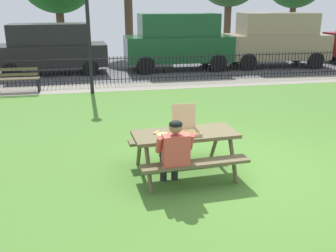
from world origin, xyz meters
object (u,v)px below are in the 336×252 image
at_px(adult_at_table, 174,151).
at_px(parked_car_right, 276,39).
at_px(pizza_box_open, 186,128).
at_px(parked_car_center, 178,40).
at_px(picnic_table_foreground, 185,142).
at_px(park_bench_left, 15,80).
at_px(lamp_post_walkway, 88,19).
at_px(pizza_slice_on_table, 162,133).
at_px(parked_car_left, 51,48).

xyz_separation_m(adult_at_table, parked_car_right, (7.21, 11.31, 0.65)).
bearing_deg(pizza_box_open, parked_car_center, 78.41).
relative_size(picnic_table_foreground, adult_at_table, 1.59).
xyz_separation_m(park_bench_left, lamp_post_walkway, (2.56, -0.69, 1.98)).
xyz_separation_m(picnic_table_foreground, adult_at_table, (-0.30, -0.52, 0.06)).
relative_size(pizza_slice_on_table, parked_car_center, 0.07).
relative_size(pizza_slice_on_table, parked_car_left, 0.07).
xyz_separation_m(pizza_slice_on_table, parked_car_center, (2.63, 10.78, 0.53)).
relative_size(park_bench_left, parked_car_left, 0.34).
distance_m(park_bench_left, lamp_post_walkway, 3.31).
distance_m(lamp_post_walkway, parked_car_left, 4.62).
distance_m(picnic_table_foreground, parked_car_left, 11.28).
relative_size(pizza_box_open, pizza_slice_on_table, 1.52).
height_order(picnic_table_foreground, lamp_post_walkway, lamp_post_walkway).
relative_size(pizza_slice_on_table, adult_at_table, 0.26).
height_order(pizza_box_open, adult_at_table, pizza_box_open).
xyz_separation_m(pizza_slice_on_table, parked_car_right, (7.32, 10.77, 0.53)).
bearing_deg(pizza_slice_on_table, parked_car_right, 55.82).
height_order(lamp_post_walkway, parked_car_center, lamp_post_walkway).
height_order(park_bench_left, parked_car_right, parked_car_right).
relative_size(adult_at_table, parked_car_right, 0.25).
bearing_deg(pizza_box_open, parked_car_left, 106.89).
xyz_separation_m(pizza_box_open, parked_car_right, (6.90, 10.79, 0.45)).
distance_m(adult_at_table, lamp_post_walkway, 7.52).
distance_m(picnic_table_foreground, lamp_post_walkway, 7.10).
distance_m(pizza_slice_on_table, adult_at_table, 0.56).
relative_size(pizza_box_open, adult_at_table, 0.40).
xyz_separation_m(picnic_table_foreground, pizza_slice_on_table, (-0.41, 0.01, 0.18)).
xyz_separation_m(picnic_table_foreground, pizza_box_open, (0.01, -0.01, 0.26)).
bearing_deg(pizza_box_open, picnic_table_foreground, 147.86).
bearing_deg(parked_car_left, adult_at_table, -75.31).
height_order(park_bench_left, parked_car_left, parked_car_left).
relative_size(lamp_post_walkway, parked_car_left, 0.83).
bearing_deg(picnic_table_foreground, parked_car_left, 106.84).
height_order(pizza_box_open, parked_car_left, parked_car_left).
xyz_separation_m(pizza_slice_on_table, parked_car_left, (-2.86, 10.78, 0.32)).
distance_m(parked_car_center, parked_car_right, 4.68).
bearing_deg(parked_car_right, picnic_table_foreground, -122.63).
bearing_deg(park_bench_left, pizza_box_open, -60.47).
xyz_separation_m(pizza_box_open, parked_car_left, (-3.28, 10.79, 0.24)).
bearing_deg(picnic_table_foreground, parked_car_center, 78.35).
xyz_separation_m(park_bench_left, parked_car_center, (6.39, 3.42, 0.89)).
relative_size(adult_at_table, parked_car_left, 0.25).
relative_size(park_bench_left, parked_car_right, 0.33).
bearing_deg(picnic_table_foreground, adult_at_table, -120.03).
xyz_separation_m(lamp_post_walkway, parked_car_center, (3.83, 4.11, -1.09)).
distance_m(pizza_box_open, parked_car_right, 12.82).
xyz_separation_m(parked_car_left, parked_car_center, (5.49, -0.00, 0.21)).
bearing_deg(park_bench_left, parked_car_left, 75.23).
xyz_separation_m(adult_at_table, lamp_post_walkway, (-1.31, 7.20, 1.74)).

